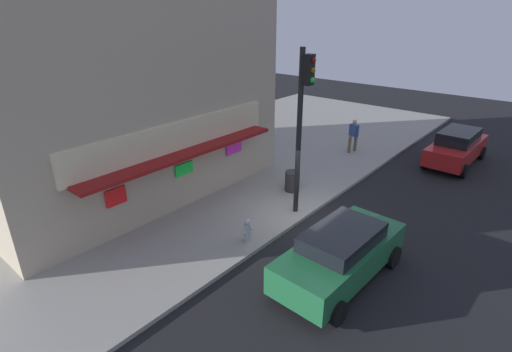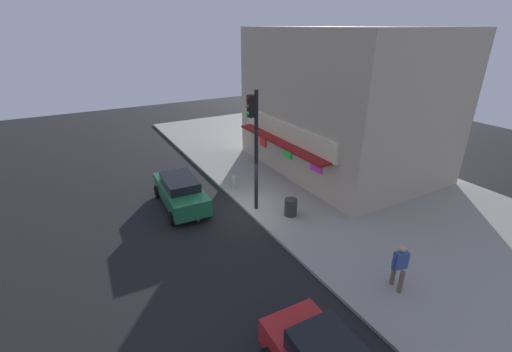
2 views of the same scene
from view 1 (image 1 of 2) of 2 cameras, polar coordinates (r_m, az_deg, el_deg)
name	(u,v)px [view 1 (image 1 of 2)]	position (r m, az deg, el deg)	size (l,w,h in m)	color
ground_plane	(304,220)	(14.07, 7.14, -6.47)	(54.36, 54.36, 0.00)	black
sidewalk	(188,174)	(17.87, -10.05, 0.29)	(36.24, 12.68, 0.13)	gray
corner_building	(110,85)	(16.67, -20.77, 12.49)	(11.20, 8.80, 8.21)	tan
traffic_light	(302,114)	(13.00, 6.84, 9.12)	(0.32, 0.58, 5.76)	black
fire_hydrant	(247,230)	(12.42, -1.27, -7.97)	(0.49, 0.25, 0.76)	#B2B2B7
trash_can	(292,181)	(15.76, 5.36, -0.76)	(0.60, 0.60, 0.83)	#2D2D2D
pedestrian	(353,134)	(20.53, 14.17, 6.00)	(0.61, 0.61, 1.71)	brown
parked_car_red	(457,147)	(21.08, 27.47, 3.84)	(4.57, 2.02, 1.68)	#AD1E1E
parked_car_green	(341,253)	(11.02, 12.38, -11.06)	(4.46, 2.12, 1.56)	#1E6038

